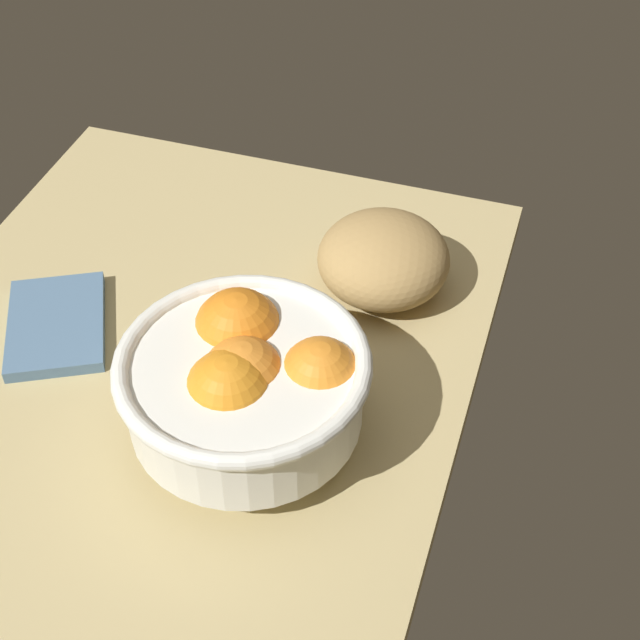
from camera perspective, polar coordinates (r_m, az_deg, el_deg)
The scene contains 4 objects.
ground_plane at distance 97.79cm, azimuth -8.50°, elevation -3.28°, with size 73.21×58.08×3.00cm, color tan.
fruit_bowl at distance 85.05cm, azimuth -4.40°, elevation -3.67°, with size 22.83×22.83×12.11cm.
bread_loaf at distance 101.27cm, azimuth 3.83°, elevation 3.68°, with size 14.23×14.11×8.42cm, color tan.
napkin_folded at distance 102.41cm, azimuth -15.54°, elevation -0.28°, with size 13.90×9.78×1.38cm, color slate.
Camera 1 is at (57.94, 33.73, 69.69)cm, focal length 53.35 mm.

